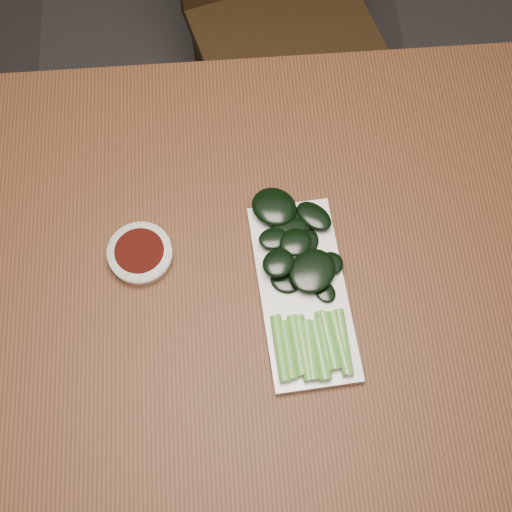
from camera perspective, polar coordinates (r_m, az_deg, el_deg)
name	(u,v)px	position (r m, az deg, el deg)	size (l,w,h in m)	color
ground	(246,386)	(1.79, -0.80, -10.38)	(6.00, 6.00, 0.00)	#2F2C2C
table	(241,290)	(1.14, -1.24, -2.77)	(1.40, 0.80, 0.75)	#4D2A16
chair_far	(281,8)	(1.71, 1.99, 19.24)	(0.50, 0.50, 0.89)	black
sauce_bowl	(140,254)	(1.09, -9.24, 0.17)	(0.10, 0.10, 0.03)	white
serving_plate	(303,292)	(1.06, 3.76, -2.90)	(0.15, 0.30, 0.01)	white
gai_lan	(302,283)	(1.04, 3.74, -2.13)	(0.15, 0.32, 0.03)	#58A137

